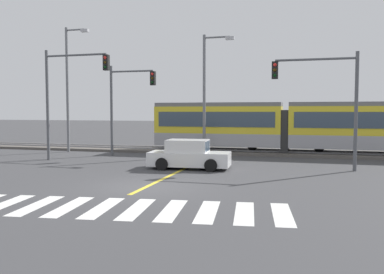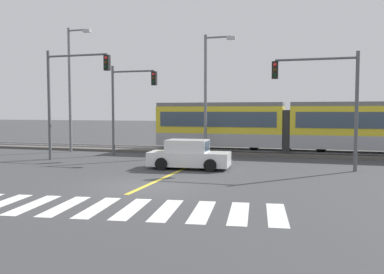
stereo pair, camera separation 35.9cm
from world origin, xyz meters
name	(u,v)px [view 1 (the left image)]	position (x,y,z in m)	size (l,w,h in m)	color
ground_plane	(146,187)	(0.00, 0.00, 0.00)	(200.00, 200.00, 0.00)	#3D3D3F
track_bed	(219,151)	(0.00, 14.02, 0.09)	(120.00, 4.00, 0.18)	#56514C
rail_near	(217,150)	(0.00, 13.30, 0.23)	(120.00, 0.08, 0.10)	#939399
rail_far	(221,148)	(0.00, 14.74, 0.23)	(120.00, 0.08, 0.10)	#939399
light_rail_tram	(285,125)	(4.71, 14.01, 2.05)	(18.50, 2.64, 3.43)	#9E9EA3
crosswalk_stripe_2	(5,204)	(-3.27, -4.07, 0.00)	(0.56, 2.80, 0.01)	silver
crosswalk_stripe_3	(37,205)	(-2.18, -3.92, 0.00)	(0.56, 2.80, 0.01)	silver
crosswalk_stripe_4	(69,206)	(-1.09, -3.78, 0.00)	(0.56, 2.80, 0.01)	silver
crosswalk_stripe_5	(102,208)	(0.00, -3.64, 0.00)	(0.56, 2.80, 0.01)	silver
crosswalk_stripe_6	(137,209)	(1.09, -3.50, 0.00)	(0.56, 2.80, 0.01)	silver
crosswalk_stripe_7	(172,210)	(2.18, -3.36, 0.00)	(0.56, 2.80, 0.01)	silver
crosswalk_stripe_8	(208,211)	(3.27, -3.22, 0.00)	(0.56, 2.80, 0.01)	silver
crosswalk_stripe_9	(244,213)	(4.36, -3.07, 0.00)	(0.56, 2.80, 0.01)	silver
crosswalk_stripe_10	(282,214)	(5.45, -2.93, 0.00)	(0.56, 2.80, 0.01)	silver
lane_centre_line	(184,169)	(0.00, 5.19, 0.00)	(0.20, 13.66, 0.01)	gold
sedan_crossing	(189,155)	(0.23, 5.36, 0.70)	(4.31, 2.13, 1.52)	silver
traffic_light_mid_right	(326,91)	(7.03, 6.79, 4.03)	(4.25, 0.38, 5.96)	#515459
traffic_light_far_left	(126,97)	(-5.51, 10.05, 3.97)	(3.25, 0.38, 6.04)	#515459
traffic_light_mid_left	(67,87)	(-7.79, 6.64, 4.46)	(4.25, 0.38, 6.69)	#515459
street_lamp_west	(69,83)	(-10.59, 11.32, 5.07)	(1.88, 0.28, 9.04)	slate
street_lamp_centre	(207,87)	(-0.27, 11.44, 4.58)	(2.09, 0.28, 8.03)	slate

